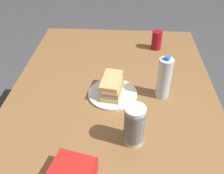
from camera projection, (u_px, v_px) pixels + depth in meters
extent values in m
cube|color=olive|center=(113.00, 99.00, 1.29)|extent=(1.56, 1.07, 0.04)
cylinder|color=brown|center=(173.00, 81.00, 2.05)|extent=(0.07, 0.07, 0.72)
cylinder|color=brown|center=(63.00, 77.00, 2.10)|extent=(0.07, 0.07, 0.72)
cylinder|color=white|center=(112.00, 94.00, 1.28)|extent=(0.25, 0.25, 0.01)
cube|color=#DBB26B|center=(112.00, 91.00, 1.27)|extent=(0.18, 0.11, 0.02)
cube|color=#599E3F|center=(112.00, 89.00, 1.26)|extent=(0.17, 0.11, 0.01)
cube|color=#C6727A|center=(112.00, 86.00, 1.25)|extent=(0.17, 0.10, 0.02)
cube|color=yellow|center=(112.00, 84.00, 1.24)|extent=(0.16, 0.10, 0.01)
cube|color=#DBB26B|center=(111.00, 80.00, 1.24)|extent=(0.18, 0.11, 0.02)
cylinder|color=maroon|center=(157.00, 40.00, 1.63)|extent=(0.07, 0.07, 0.12)
cylinder|color=silver|center=(164.00, 78.00, 1.21)|extent=(0.07, 0.07, 0.21)
cylinder|color=blue|center=(167.00, 58.00, 1.14)|extent=(0.03, 0.03, 0.02)
cylinder|color=silver|center=(134.00, 133.00, 1.02)|extent=(0.08, 0.08, 0.09)
cylinder|color=silver|center=(134.00, 130.00, 1.01)|extent=(0.08, 0.08, 0.09)
cylinder|color=silver|center=(134.00, 127.00, 0.99)|extent=(0.08, 0.08, 0.09)
cylinder|color=silver|center=(134.00, 124.00, 0.98)|extent=(0.08, 0.08, 0.09)
cylinder|color=silver|center=(135.00, 121.00, 0.97)|extent=(0.08, 0.08, 0.09)
cylinder|color=silver|center=(135.00, 117.00, 0.96)|extent=(0.08, 0.08, 0.09)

